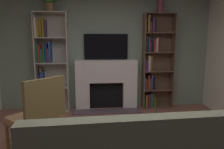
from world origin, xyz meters
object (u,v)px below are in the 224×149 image
tv (106,47)px  vase_with_flowers (160,6)px  fireplace (106,83)px  bookshelf_right (154,62)px  armchair (39,115)px  bookshelf_left (48,61)px

tv → vase_with_flowers: bearing=-5.9°
fireplace → bookshelf_right: size_ratio=0.69×
fireplace → vase_with_flowers: size_ratio=3.11×
vase_with_flowers → armchair: 3.38m
bookshelf_right → tv: bearing=176.4°
fireplace → tv: size_ratio=1.52×
tv → fireplace: bearing=-90.0°
fireplace → tv: 0.81m
bookshelf_right → armchair: bookshelf_right is taller
bookshelf_right → armchair: size_ratio=1.95×
fireplace → vase_with_flowers: vase_with_flowers is taller
bookshelf_right → vase_with_flowers: (0.08, -0.05, 1.23)m
tv → bookshelf_right: (1.08, -0.07, -0.35)m
tv → armchair: size_ratio=0.89×
bookshelf_left → vase_with_flowers: size_ratio=4.50×
tv → armchair: 2.42m
bookshelf_right → bookshelf_left: bearing=-179.6°
armchair → tv: bearing=62.8°
bookshelf_right → armchair: bearing=-137.4°
armchair → fireplace: bearing=61.8°
fireplace → armchair: size_ratio=1.35×
fireplace → bookshelf_left: bookshelf_left is taller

